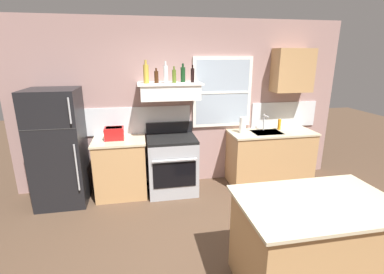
% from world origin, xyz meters
% --- Properties ---
extents(ground_plane, '(16.00, 16.00, 0.00)m').
position_xyz_m(ground_plane, '(0.00, 0.00, 0.00)').
color(ground_plane, '#4C3828').
extents(back_wall, '(5.40, 0.11, 2.70)m').
position_xyz_m(back_wall, '(0.03, 2.23, 1.35)').
color(back_wall, gray).
rests_on(back_wall, ground_plane).
extents(refrigerator, '(0.70, 0.72, 1.70)m').
position_xyz_m(refrigerator, '(-1.90, 1.84, 0.85)').
color(refrigerator, black).
rests_on(refrigerator, ground_plane).
extents(counter_left_of_stove, '(0.79, 0.63, 0.91)m').
position_xyz_m(counter_left_of_stove, '(-1.05, 1.90, 0.46)').
color(counter_left_of_stove, tan).
rests_on(counter_left_of_stove, ground_plane).
extents(toaster, '(0.30, 0.20, 0.19)m').
position_xyz_m(toaster, '(-1.11, 1.92, 1.01)').
color(toaster, red).
rests_on(toaster, counter_left_of_stove).
extents(stove_range, '(0.76, 0.69, 1.09)m').
position_xyz_m(stove_range, '(-0.25, 1.86, 0.46)').
color(stove_range, '#9EA0A5').
rests_on(stove_range, ground_plane).
extents(range_hood_shelf, '(0.96, 0.52, 0.24)m').
position_xyz_m(range_hood_shelf, '(-0.25, 1.96, 1.62)').
color(range_hood_shelf, white).
extents(bottle_champagne_gold_foil, '(0.08, 0.08, 0.33)m').
position_xyz_m(bottle_champagne_gold_foil, '(-0.59, 1.90, 1.88)').
color(bottle_champagne_gold_foil, '#B29333').
rests_on(bottle_champagne_gold_foil, range_hood_shelf).
extents(bottle_brown_stout, '(0.06, 0.06, 0.22)m').
position_xyz_m(bottle_brown_stout, '(-0.45, 1.92, 1.84)').
color(bottle_brown_stout, '#381E0F').
rests_on(bottle_brown_stout, range_hood_shelf).
extents(bottle_clear_tall, '(0.06, 0.06, 0.32)m').
position_xyz_m(bottle_clear_tall, '(-0.31, 1.91, 1.88)').
color(bottle_clear_tall, silver).
rests_on(bottle_clear_tall, range_hood_shelf).
extents(bottle_olive_oil_square, '(0.06, 0.06, 0.24)m').
position_xyz_m(bottle_olive_oil_square, '(-0.19, 1.90, 1.85)').
color(bottle_olive_oil_square, '#4C601E').
rests_on(bottle_olive_oil_square, range_hood_shelf).
extents(bottle_dark_green_wine, '(0.07, 0.07, 0.28)m').
position_xyz_m(bottle_dark_green_wine, '(-0.04, 2.01, 1.86)').
color(bottle_dark_green_wine, '#143819').
rests_on(bottle_dark_green_wine, range_hood_shelf).
extents(bottle_balsamic_dark, '(0.06, 0.06, 0.26)m').
position_xyz_m(bottle_balsamic_dark, '(0.10, 1.94, 1.85)').
color(bottle_balsamic_dark, black).
rests_on(bottle_balsamic_dark, range_hood_shelf).
extents(counter_right_with_sink, '(1.43, 0.63, 0.91)m').
position_xyz_m(counter_right_with_sink, '(1.45, 1.90, 0.46)').
color(counter_right_with_sink, tan).
rests_on(counter_right_with_sink, ground_plane).
extents(sink_faucet, '(0.03, 0.17, 0.28)m').
position_xyz_m(sink_faucet, '(1.35, 2.00, 1.08)').
color(sink_faucet, silver).
rests_on(sink_faucet, counter_right_with_sink).
extents(paper_towel_roll, '(0.11, 0.11, 0.27)m').
position_xyz_m(paper_towel_roll, '(0.93, 1.90, 1.04)').
color(paper_towel_roll, white).
rests_on(paper_towel_roll, counter_right_with_sink).
extents(dish_soap_bottle, '(0.06, 0.06, 0.18)m').
position_xyz_m(dish_soap_bottle, '(1.63, 2.00, 1.00)').
color(dish_soap_bottle, orange).
rests_on(dish_soap_bottle, counter_right_with_sink).
extents(kitchen_island, '(1.40, 0.90, 0.91)m').
position_xyz_m(kitchen_island, '(0.79, -0.34, 0.46)').
color(kitchen_island, tan).
rests_on(kitchen_island, ground_plane).
extents(upper_cabinet_right, '(0.64, 0.32, 0.70)m').
position_xyz_m(upper_cabinet_right, '(1.80, 2.04, 1.90)').
color(upper_cabinet_right, tan).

